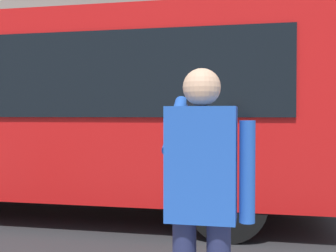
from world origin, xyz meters
TOP-DOWN VIEW (x-y plane):
  - ground_plane at (0.00, 0.00)m, footprint 60.00×60.00m
  - red_bus at (2.84, 0.28)m, footprint 9.05×2.54m
  - pedestrian_photographer at (-0.21, 4.22)m, footprint 0.53×0.52m

SIDE VIEW (x-z plane):
  - ground_plane at x=0.00m, z-range 0.00..0.00m
  - pedestrian_photographer at x=-0.21m, z-range 0.29..1.99m
  - red_bus at x=2.84m, z-range 0.14..3.22m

